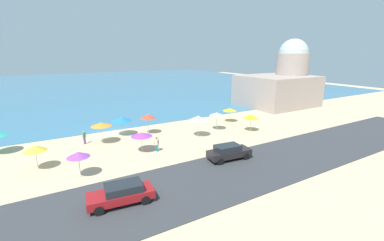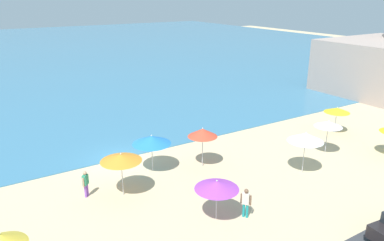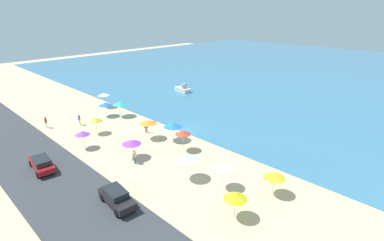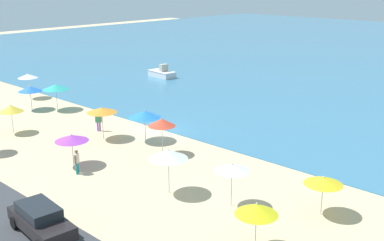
% 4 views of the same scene
% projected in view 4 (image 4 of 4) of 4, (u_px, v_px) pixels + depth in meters
% --- Properties ---
extents(ground_plane, '(160.00, 160.00, 0.00)m').
position_uv_depth(ground_plane, '(161.00, 130.00, 39.60)').
color(ground_plane, '#CEB68B').
extents(beach_umbrella_0, '(2.46, 2.46, 2.46)m').
position_uv_depth(beach_umbrella_0, '(145.00, 114.00, 36.30)').
color(beach_umbrella_0, '#B2B2B7').
rests_on(beach_umbrella_0, ground_plane).
extents(beach_umbrella_1, '(2.21, 2.21, 2.33)m').
position_uv_depth(beach_umbrella_1, '(30.00, 89.00, 44.98)').
color(beach_umbrella_1, '#B2B2B7').
rests_on(beach_umbrella_1, ground_plane).
extents(beach_umbrella_2, '(2.44, 2.44, 2.53)m').
position_uv_depth(beach_umbrella_2, '(56.00, 87.00, 44.89)').
color(beach_umbrella_2, '#B2B2B7').
rests_on(beach_umbrella_2, ground_plane).
extents(beach_umbrella_3, '(1.93, 1.93, 2.70)m').
position_uv_depth(beach_umbrella_3, '(162.00, 122.00, 33.42)').
color(beach_umbrella_3, '#B2B2B7').
rests_on(beach_umbrella_3, ground_plane).
extents(beach_umbrella_4, '(1.93, 1.93, 2.38)m').
position_uv_depth(beach_umbrella_4, '(11.00, 109.00, 38.17)').
color(beach_umbrella_4, '#B2B2B7').
rests_on(beach_umbrella_4, ground_plane).
extents(beach_umbrella_5, '(1.94, 1.94, 2.50)m').
position_uv_depth(beach_umbrella_5, '(232.00, 168.00, 25.81)').
color(beach_umbrella_5, '#B2B2B7').
rests_on(beach_umbrella_5, ground_plane).
extents(beach_umbrella_6, '(2.22, 2.22, 2.22)m').
position_uv_depth(beach_umbrella_6, '(72.00, 138.00, 31.50)').
color(beach_umbrella_6, '#B2B2B7').
rests_on(beach_umbrella_6, ground_plane).
extents(beach_umbrella_7, '(1.98, 1.98, 2.37)m').
position_uv_depth(beach_umbrella_7, '(257.00, 209.00, 21.62)').
color(beach_umbrella_7, '#B2B2B7').
rests_on(beach_umbrella_7, ground_plane).
extents(beach_umbrella_8, '(2.03, 2.03, 2.19)m').
position_uv_depth(beach_umbrella_8, '(323.00, 181.00, 24.92)').
color(beach_umbrella_8, '#B2B2B7').
rests_on(beach_umbrella_8, ground_plane).
extents(beach_umbrella_9, '(2.00, 2.00, 2.61)m').
position_uv_depth(beach_umbrella_9, '(28.00, 76.00, 49.24)').
color(beach_umbrella_9, '#B2B2B7').
rests_on(beach_umbrella_9, ground_plane).
extents(beach_umbrella_10, '(2.31, 2.31, 2.57)m').
position_uv_depth(beach_umbrella_10, '(102.00, 110.00, 36.74)').
color(beach_umbrella_10, '#B2B2B7').
rests_on(beach_umbrella_10, ground_plane).
extents(beach_umbrella_12, '(2.24, 2.24, 2.75)m').
position_uv_depth(beach_umbrella_12, '(169.00, 154.00, 27.29)').
color(beach_umbrella_12, '#B2B2B7').
rests_on(beach_umbrella_12, ground_plane).
extents(bather_0, '(0.38, 0.49, 1.61)m').
position_uv_depth(bather_0, '(77.00, 161.00, 30.46)').
color(bather_0, teal).
rests_on(bather_0, ground_plane).
extents(bather_2, '(0.43, 0.43, 1.58)m').
position_uv_depth(bather_2, '(99.00, 121.00, 38.98)').
color(bather_2, purple).
rests_on(bather_2, ground_plane).
extents(parked_car_1, '(4.39, 2.11, 1.48)m').
position_uv_depth(parked_car_1, '(41.00, 220.00, 23.18)').
color(parked_car_1, black).
rests_on(parked_car_1, coastal_road).
extents(skiff_nearshore, '(4.27, 2.13, 1.65)m').
position_uv_depth(skiff_nearshore, '(162.00, 73.00, 60.12)').
color(skiff_nearshore, silver).
rests_on(skiff_nearshore, sea).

